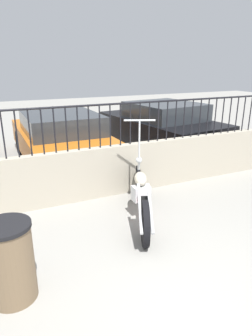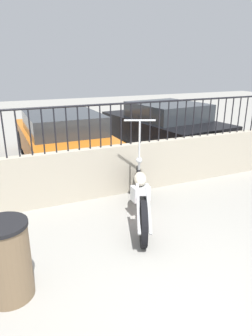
% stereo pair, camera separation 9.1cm
% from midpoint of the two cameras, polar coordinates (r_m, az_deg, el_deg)
% --- Properties ---
extents(ground_plane, '(40.00, 40.00, 0.00)m').
position_cam_midpoint_polar(ground_plane, '(3.34, 12.23, -26.40)').
color(ground_plane, gray).
extents(low_wall, '(9.31, 0.18, 0.94)m').
position_cam_midpoint_polar(low_wall, '(5.49, -7.17, -1.10)').
color(low_wall, '#B2A893').
rests_on(low_wall, ground_plane).
extents(fence_railing, '(9.31, 0.04, 0.77)m').
position_cam_midpoint_polar(fence_railing, '(5.23, -7.62, 9.17)').
color(fence_railing, black).
rests_on(fence_railing, low_wall).
extents(motorcycle_red, '(0.97, 1.99, 1.51)m').
position_cam_midpoint_polar(motorcycle_red, '(4.68, 2.42, -5.51)').
color(motorcycle_red, black).
rests_on(motorcycle_red, ground_plane).
extents(trash_bin, '(0.51, 0.51, 0.88)m').
position_cam_midpoint_polar(trash_bin, '(3.45, -21.95, -16.26)').
color(trash_bin, brown).
rests_on(trash_bin, ground_plane).
extents(car_orange, '(1.87, 4.17, 1.27)m').
position_cam_midpoint_polar(car_orange, '(7.55, -12.64, 5.62)').
color(car_orange, black).
rests_on(car_orange, ground_plane).
extents(car_black, '(2.34, 4.15, 1.35)m').
position_cam_midpoint_polar(car_black, '(8.68, 6.37, 7.97)').
color(car_black, black).
rests_on(car_black, ground_plane).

